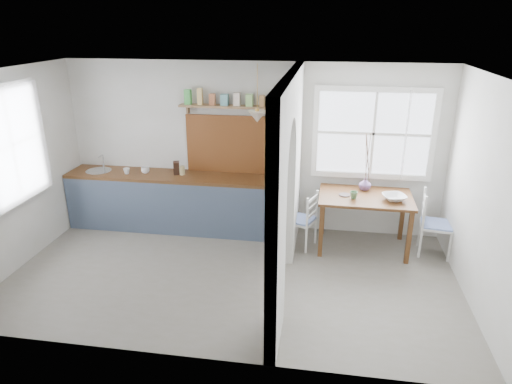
# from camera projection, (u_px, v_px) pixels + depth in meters

# --- Properties ---
(floor) EXTENTS (5.80, 3.20, 0.01)m
(floor) POSITION_uv_depth(u_px,v_px,m) (233.00, 275.00, 6.02)
(floor) COLOR #6B6556
(floor) RESTS_ON ground
(ceiling) EXTENTS (5.80, 3.20, 0.01)m
(ceiling) POSITION_uv_depth(u_px,v_px,m) (228.00, 73.00, 5.10)
(ceiling) COLOR silver
(ceiling) RESTS_ON walls
(walls) EXTENTS (5.81, 3.21, 2.60)m
(walls) POSITION_uv_depth(u_px,v_px,m) (231.00, 182.00, 5.56)
(walls) COLOR silver
(walls) RESTS_ON floor
(partition) EXTENTS (0.12, 3.20, 2.60)m
(partition) POSITION_uv_depth(u_px,v_px,m) (289.00, 172.00, 5.46)
(partition) COLOR silver
(partition) RESTS_ON floor
(kitchen_window) EXTENTS (0.10, 1.16, 1.50)m
(kitchen_window) POSITION_uv_depth(u_px,v_px,m) (11.00, 145.00, 5.85)
(kitchen_window) COLOR white
(kitchen_window) RESTS_ON walls
(nook_window) EXTENTS (1.76, 0.10, 1.30)m
(nook_window) POSITION_uv_depth(u_px,v_px,m) (373.00, 134.00, 6.63)
(nook_window) COLOR white
(nook_window) RESTS_ON walls
(counter) EXTENTS (3.50, 0.60, 0.90)m
(counter) POSITION_uv_depth(u_px,v_px,m) (179.00, 201.00, 7.25)
(counter) COLOR brown
(counter) RESTS_ON floor
(sink) EXTENTS (0.40, 0.40, 0.02)m
(sink) POSITION_uv_depth(u_px,v_px,m) (99.00, 171.00, 7.26)
(sink) COLOR silver
(sink) RESTS_ON counter
(backsplash) EXTENTS (1.65, 0.03, 0.90)m
(backsplash) POSITION_uv_depth(u_px,v_px,m) (239.00, 145.00, 7.02)
(backsplash) COLOR brown
(backsplash) RESTS_ON walls
(shelf) EXTENTS (1.75, 0.20, 0.21)m
(shelf) POSITION_uv_depth(u_px,v_px,m) (237.00, 103.00, 6.71)
(shelf) COLOR olive
(shelf) RESTS_ON walls
(pendant_lamp) EXTENTS (0.26, 0.26, 0.16)m
(pendant_lamp) POSITION_uv_depth(u_px,v_px,m) (257.00, 117.00, 6.39)
(pendant_lamp) COLOR #EEE4CD
(pendant_lamp) RESTS_ON ceiling
(utensil_rail) EXTENTS (0.02, 0.50, 0.02)m
(utensil_rail) POSITION_uv_depth(u_px,v_px,m) (288.00, 153.00, 6.25)
(utensil_rail) COLOR silver
(utensil_rail) RESTS_ON partition
(dining_table) EXTENTS (1.32, 0.89, 0.82)m
(dining_table) POSITION_uv_depth(u_px,v_px,m) (363.00, 222.00, 6.61)
(dining_table) COLOR brown
(dining_table) RESTS_ON floor
(chair_left) EXTENTS (0.50, 0.50, 0.85)m
(chair_left) POSITION_uv_depth(u_px,v_px,m) (301.00, 219.00, 6.66)
(chair_left) COLOR silver
(chair_left) RESTS_ON floor
(chair_right) EXTENTS (0.48, 0.48, 0.93)m
(chair_right) POSITION_uv_depth(u_px,v_px,m) (436.00, 224.00, 6.41)
(chair_right) COLOR silver
(chair_right) RESTS_ON floor
(kettle) EXTENTS (0.21, 0.17, 0.23)m
(kettle) POSITION_uv_depth(u_px,v_px,m) (270.00, 175.00, 6.71)
(kettle) COLOR silver
(kettle) RESTS_ON counter
(mug_a) EXTENTS (0.12, 0.12, 0.09)m
(mug_a) POSITION_uv_depth(u_px,v_px,m) (127.00, 171.00, 7.10)
(mug_a) COLOR silver
(mug_a) RESTS_ON counter
(mug_b) EXTENTS (0.15, 0.15, 0.10)m
(mug_b) POSITION_uv_depth(u_px,v_px,m) (145.00, 170.00, 7.13)
(mug_b) COLOR white
(mug_b) RESTS_ON counter
(knife_block) EXTENTS (0.12, 0.15, 0.20)m
(knife_block) POSITION_uv_depth(u_px,v_px,m) (177.00, 168.00, 7.08)
(knife_block) COLOR black
(knife_block) RESTS_ON counter
(jar) EXTENTS (0.10, 0.10, 0.14)m
(jar) POSITION_uv_depth(u_px,v_px,m) (182.00, 170.00, 7.06)
(jar) COLOR tan
(jar) RESTS_ON counter
(towel_magenta) EXTENTS (0.02, 0.03, 0.53)m
(towel_magenta) POSITION_uv_depth(u_px,v_px,m) (284.00, 228.00, 6.72)
(towel_magenta) COLOR #C01A4C
(towel_magenta) RESTS_ON counter
(towel_orange) EXTENTS (0.02, 0.03, 0.45)m
(towel_orange) POSITION_uv_depth(u_px,v_px,m) (284.00, 230.00, 6.72)
(towel_orange) COLOR orange
(towel_orange) RESTS_ON counter
(bowl) EXTENTS (0.40, 0.40, 0.08)m
(bowl) POSITION_uv_depth(u_px,v_px,m) (394.00, 197.00, 6.30)
(bowl) COLOR silver
(bowl) RESTS_ON dining_table
(table_cup) EXTENTS (0.12, 0.12, 0.10)m
(table_cup) POSITION_uv_depth(u_px,v_px,m) (354.00, 195.00, 6.35)
(table_cup) COLOR #4D754C
(table_cup) RESTS_ON dining_table
(plate) EXTENTS (0.18, 0.18, 0.01)m
(plate) POSITION_uv_depth(u_px,v_px,m) (345.00, 195.00, 6.48)
(plate) COLOR #392C29
(plate) RESTS_ON dining_table
(vase) EXTENTS (0.23, 0.23, 0.19)m
(vase) POSITION_uv_depth(u_px,v_px,m) (365.00, 184.00, 6.66)
(vase) COLOR #664A7D
(vase) RESTS_ON dining_table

